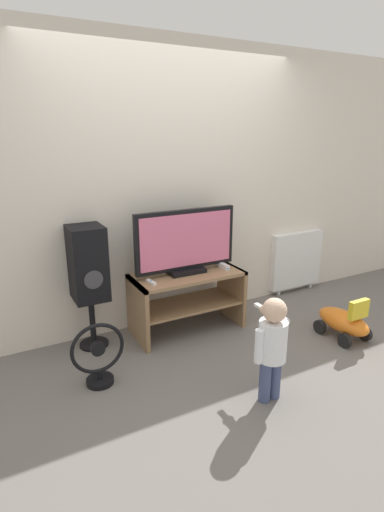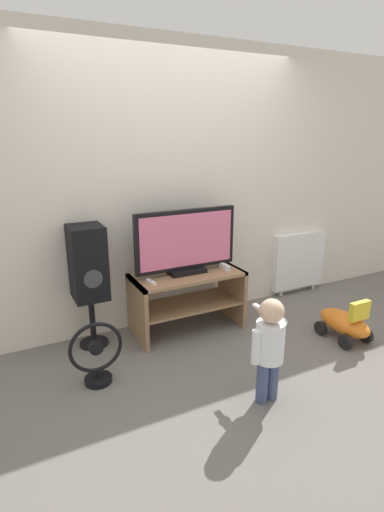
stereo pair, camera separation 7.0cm
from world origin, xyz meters
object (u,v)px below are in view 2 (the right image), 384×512
at_px(television, 186,242).
at_px(game_console, 223,266).
at_px(remote_primary, 151,282).
at_px(child, 269,342).
at_px(ride_on_toy, 345,323).
at_px(floor_fan, 97,356).
at_px(speaker_tower, 88,266).
at_px(radiator, 299,261).

bearing_deg(television, game_console, -8.60).
xyz_separation_m(remote_primary, child, (0.41, -1.11, -0.12)).
bearing_deg(ride_on_toy, floor_fan, 170.62).
height_order(floor_fan, ride_on_toy, floor_fan).
height_order(child, floor_fan, child).
bearing_deg(game_console, television, 171.40).
relative_size(game_console, remote_primary, 1.36).
distance_m(speaker_tower, radiator, 2.45).
distance_m(television, game_console, 0.46).
distance_m(game_console, child, 1.22).
bearing_deg(floor_fan, speaker_tower, 79.20).
distance_m(speaker_tower, floor_fan, 0.78).
distance_m(television, floor_fan, 1.26).
bearing_deg(television, remote_primary, -164.78).
bearing_deg(remote_primary, speaker_tower, 157.28).
xyz_separation_m(television, game_console, (0.37, -0.06, -0.26)).
xyz_separation_m(child, ride_on_toy, (1.15, 0.37, -0.29)).
bearing_deg(game_console, floor_fan, -162.29).
bearing_deg(floor_fan, radiator, 15.71).
distance_m(television, remote_primary, 0.49).
relative_size(ride_on_toy, radiator, 0.75).
bearing_deg(television, child, -88.92).
distance_m(speaker_tower, ride_on_toy, 2.32).
distance_m(remote_primary, radiator, 1.99).
bearing_deg(ride_on_toy, game_console, 135.88).
xyz_separation_m(game_console, child, (-0.34, -1.16, -0.14)).
height_order(game_console, radiator, radiator).
height_order(remote_primary, ride_on_toy, remote_primary).
height_order(television, speaker_tower, television).
relative_size(game_console, ride_on_toy, 0.34).
bearing_deg(ride_on_toy, child, -161.97).
height_order(television, radiator, television).
bearing_deg(game_console, ride_on_toy, -44.12).
distance_m(child, floor_fan, 1.26).
bearing_deg(remote_primary, television, 15.22).
distance_m(game_console, speaker_tower, 1.25).
relative_size(television, ride_on_toy, 1.83).
distance_m(game_console, remote_primary, 0.76).
height_order(floor_fan, radiator, radiator).
bearing_deg(speaker_tower, radiator, 3.19).
bearing_deg(remote_primary, game_console, 3.81).
bearing_deg(ride_on_toy, remote_primary, 154.86).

